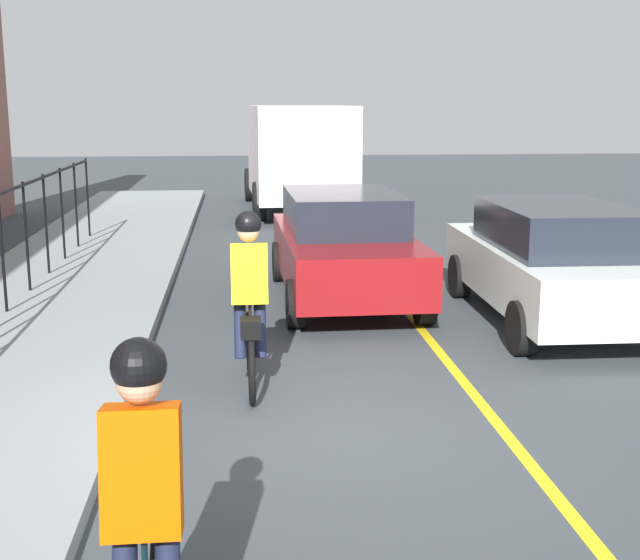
% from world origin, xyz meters
% --- Properties ---
extents(ground_plane, '(80.00, 80.00, 0.00)m').
position_xyz_m(ground_plane, '(0.00, 0.00, 0.00)').
color(ground_plane, '#384044').
extents(lane_line_centre, '(36.00, 0.12, 0.01)m').
position_xyz_m(lane_line_centre, '(0.00, -1.60, 0.00)').
color(lane_line_centre, yellow).
rests_on(lane_line_centre, ground).
extents(cyclist_lead, '(1.71, 0.36, 1.83)m').
position_xyz_m(cyclist_lead, '(1.26, 0.62, 0.91)').
color(cyclist_lead, black).
rests_on(cyclist_lead, ground).
extents(cyclist_follow, '(1.71, 0.36, 1.83)m').
position_xyz_m(cyclist_follow, '(-3.30, 1.17, 0.91)').
color(cyclist_follow, black).
rests_on(cyclist_follow, ground).
extents(patrol_sedan, '(4.43, 1.98, 1.58)m').
position_xyz_m(patrol_sedan, '(3.59, -3.38, 0.82)').
color(patrol_sedan, white).
rests_on(patrol_sedan, ground).
extents(parked_sedan_rear, '(4.43, 1.99, 1.58)m').
position_xyz_m(parked_sedan_rear, '(5.17, -0.81, 0.82)').
color(parked_sedan_rear, maroon).
rests_on(parked_sedan_rear, ground).
extents(box_truck_background, '(6.79, 2.73, 2.78)m').
position_xyz_m(box_truck_background, '(15.71, -0.84, 1.55)').
color(box_truck_background, silver).
rests_on(box_truck_background, ground).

